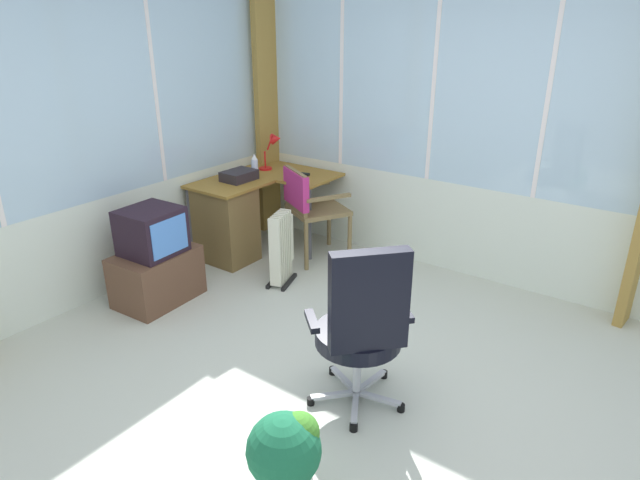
{
  "coord_description": "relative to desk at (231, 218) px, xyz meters",
  "views": [
    {
      "loc": [
        -2.27,
        -1.5,
        2.15
      ],
      "look_at": [
        0.54,
        0.52,
        0.72
      ],
      "focal_mm": 30.71,
      "sensor_mm": 36.0,
      "label": 1
    }
  ],
  "objects": [
    {
      "name": "ground",
      "position": [
        -1.13,
        -1.97,
        -0.43
      ],
      "size": [
        5.16,
        5.59,
        0.06
      ],
      "primitive_type": "cube",
      "color": "beige"
    },
    {
      "name": "north_window_panel",
      "position": [
        -1.13,
        0.36,
        0.92
      ],
      "size": [
        4.16,
        0.07,
        2.63
      ],
      "color": "silver",
      "rests_on": "ground"
    },
    {
      "name": "east_window_panel",
      "position": [
        0.98,
        -1.97,
        0.92
      ],
      "size": [
        0.07,
        4.59,
        2.63
      ],
      "color": "silver",
      "rests_on": "ground"
    },
    {
      "name": "curtain_corner",
      "position": [
        0.85,
        0.23,
        0.87
      ],
      "size": [
        0.32,
        0.1,
        2.53
      ],
      "primitive_type": "cube",
      "rotation": [
        0.0,
        0.0,
        -0.1
      ],
      "color": "#A37E39",
      "rests_on": "ground"
    },
    {
      "name": "desk",
      "position": [
        0.0,
        0.0,
        0.0
      ],
      "size": [
        1.22,
        0.97,
        0.73
      ],
      "color": "olive",
      "rests_on": "ground"
    },
    {
      "name": "desk_lamp",
      "position": [
        0.66,
        0.01,
        0.56
      ],
      "size": [
        0.23,
        0.2,
        0.36
      ],
      "color": "red",
      "rests_on": "desk"
    },
    {
      "name": "tv_remote",
      "position": [
        0.63,
        -0.36,
        0.34
      ],
      "size": [
        0.07,
        0.16,
        0.02
      ],
      "primitive_type": "cube",
      "rotation": [
        0.0,
        0.0,
        0.21
      ],
      "color": "black",
      "rests_on": "desk"
    },
    {
      "name": "spray_bottle",
      "position": [
        0.34,
        -0.02,
        0.44
      ],
      "size": [
        0.06,
        0.06,
        0.22
      ],
      "color": "silver",
      "rests_on": "desk"
    },
    {
      "name": "paper_tray",
      "position": [
        0.15,
        0.0,
        0.38
      ],
      "size": [
        0.31,
        0.24,
        0.09
      ],
      "primitive_type": "cube",
      "rotation": [
        0.0,
        0.0,
        -0.03
      ],
      "color": "#292328",
      "rests_on": "desk"
    },
    {
      "name": "wooden_armchair",
      "position": [
        0.39,
        -0.6,
        0.18
      ],
      "size": [
        0.66,
        0.65,
        0.88
      ],
      "color": "olive",
      "rests_on": "ground"
    },
    {
      "name": "office_chair",
      "position": [
        -1.14,
        -2.14,
        0.18
      ],
      "size": [
        0.61,
        0.6,
        1.05
      ],
      "color": "#B7B7BF",
      "rests_on": "ground"
    },
    {
      "name": "tv_on_stand",
      "position": [
        -0.96,
        -0.11,
        -0.05
      ],
      "size": [
        0.66,
        0.47,
        0.78
      ],
      "color": "brown",
      "rests_on": "ground"
    },
    {
      "name": "space_heater",
      "position": [
        -0.12,
        -0.71,
        -0.08
      ],
      "size": [
        0.37,
        0.26,
        0.63
      ],
      "color": "silver",
      "rests_on": "ground"
    },
    {
      "name": "potted_plant",
      "position": [
        -1.88,
        -2.18,
        -0.13
      ],
      "size": [
        0.36,
        0.36,
        0.45
      ],
      "color": "beige",
      "rests_on": "ground"
    }
  ]
}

